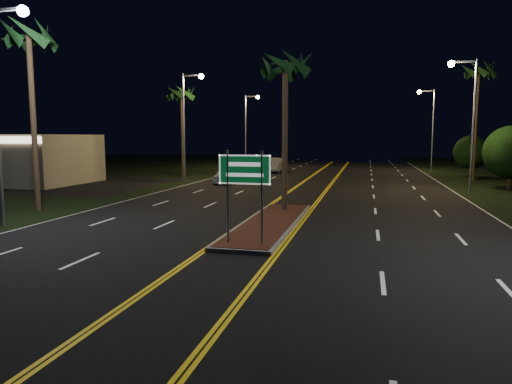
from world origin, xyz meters
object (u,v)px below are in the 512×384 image
(streetlight_right_mid, at_px, (468,110))
(car_near, at_px, (228,173))
(median_island, at_px, (270,223))
(palm_median, at_px, (285,65))
(highway_sign, at_px, (245,178))
(palm_left_far, at_px, (182,94))
(palm_left_near, at_px, (29,38))
(shrub_mid, at_px, (511,152))
(car_far, at_px, (276,164))
(shrub_far, at_px, (471,152))
(streetlight_left_mid, at_px, (188,115))
(streetlight_left_near, at_px, (2,91))
(streetlight_right_far, at_px, (430,120))
(palm_right_far, at_px, (478,72))
(streetlight_left_far, at_px, (248,122))

(streetlight_right_mid, relative_size, car_near, 1.80)
(median_island, xyz_separation_m, palm_median, (0.00, 3.50, 7.19))
(highway_sign, distance_m, palm_left_far, 28.77)
(highway_sign, height_order, palm_left_near, palm_left_near)
(palm_median, xyz_separation_m, shrub_mid, (14.00, 13.50, -4.55))
(streetlight_right_mid, xyz_separation_m, car_far, (-16.40, 15.28, -4.77))
(palm_left_near, xyz_separation_m, palm_left_far, (-0.30, 20.00, -0.93))
(streetlight_right_mid, height_order, shrub_far, streetlight_right_mid)
(car_far, bearing_deg, car_near, -92.64)
(median_island, relative_size, streetlight_left_mid, 1.14)
(median_island, bearing_deg, palm_median, 90.00)
(streetlight_right_mid, distance_m, palm_median, 15.73)
(highway_sign, bearing_deg, shrub_far, 67.43)
(streetlight_left_near, height_order, car_near, streetlight_left_near)
(median_island, xyz_separation_m, streetlight_right_far, (10.61, 35.00, 5.57))
(palm_right_far, bearing_deg, car_far, 158.60)
(car_far, bearing_deg, streetlight_right_mid, -39.76)
(palm_right_far, bearing_deg, median_island, -119.10)
(palm_left_far, bearing_deg, highway_sign, -63.08)
(streetlight_right_mid, xyz_separation_m, palm_left_far, (-23.41, 6.00, 2.09))
(streetlight_left_mid, height_order, car_near, streetlight_left_mid)
(palm_left_far, height_order, shrub_far, palm_left_far)
(palm_median, relative_size, palm_right_far, 0.81)
(streetlight_left_far, bearing_deg, highway_sign, -75.56)
(median_island, bearing_deg, streetlight_left_mid, 121.98)
(streetlight_left_far, bearing_deg, shrub_far, -18.14)
(shrub_far, xyz_separation_m, car_far, (-19.58, 1.28, -1.45))
(palm_median, distance_m, car_near, 16.56)
(median_island, distance_m, highway_sign, 4.80)
(streetlight_right_mid, height_order, car_far, streetlight_right_mid)
(median_island, relative_size, palm_median, 1.23)
(shrub_mid, bearing_deg, streetlight_left_far, 140.90)
(streetlight_right_far, bearing_deg, car_near, -134.58)
(streetlight_left_far, relative_size, shrub_mid, 1.95)
(streetlight_left_mid, distance_m, shrub_mid, 24.79)
(streetlight_right_far, bearing_deg, shrub_mid, -79.34)
(streetlight_left_near, distance_m, palm_median, 12.55)
(streetlight_right_mid, relative_size, streetlight_right_far, 1.00)
(palm_median, xyz_separation_m, shrub_far, (13.80, 25.50, -4.94))
(streetlight_left_mid, height_order, palm_median, streetlight_left_mid)
(streetlight_left_far, xyz_separation_m, palm_right_far, (23.41, -14.00, 3.49))
(car_far, bearing_deg, shrub_far, -0.52)
(median_island, relative_size, palm_left_far, 1.16)
(streetlight_right_far, bearing_deg, palm_right_far, -79.67)
(palm_right_far, bearing_deg, streetlight_left_mid, -165.63)
(streetlight_left_near, bearing_deg, streetlight_right_mid, 40.30)
(highway_sign, relative_size, palm_right_far, 0.31)
(highway_sign, height_order, palm_median, palm_median)
(streetlight_left_mid, relative_size, streetlight_right_mid, 1.00)
(median_island, bearing_deg, streetlight_right_mid, 54.72)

